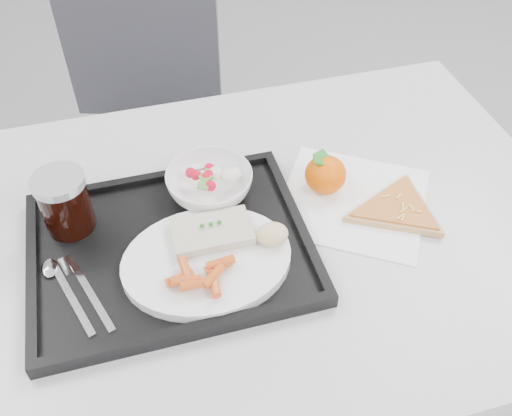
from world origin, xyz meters
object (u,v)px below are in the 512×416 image
at_px(salad_bowl, 210,184).
at_px(cola_glass, 65,202).
at_px(table, 237,255).
at_px(pizza_slice, 397,209).
at_px(tangerine, 325,174).
at_px(chair, 154,115).
at_px(dinner_plate, 207,261).
at_px(tray, 171,249).

distance_m(salad_bowl, cola_glass, 0.24).
distance_m(table, pizza_slice, 0.30).
height_order(tangerine, pizza_slice, tangerine).
relative_size(chair, salad_bowl, 6.11).
distance_m(dinner_plate, salad_bowl, 0.16).
bearing_deg(tray, chair, 86.23).
relative_size(table, chair, 1.29).
xyz_separation_m(table, tray, (-0.11, -0.02, 0.08)).
height_order(tray, tangerine, tangerine).
bearing_deg(cola_glass, pizza_slice, -11.24).
height_order(chair, cola_glass, chair).
bearing_deg(pizza_slice, tangerine, 137.44).
bearing_deg(cola_glass, dinner_plate, -35.55).
distance_m(table, tray, 0.14).
bearing_deg(tray, table, 9.70).
bearing_deg(chair, pizza_slice, -63.22).
height_order(table, cola_glass, cola_glass).
relative_size(tray, dinner_plate, 1.67).
distance_m(chair, salad_bowl, 0.63).
xyz_separation_m(table, pizza_slice, (0.28, -0.04, 0.08)).
height_order(tray, cola_glass, cola_glass).
height_order(table, tray, tray).
bearing_deg(table, dinner_plate, -131.94).
xyz_separation_m(salad_bowl, tangerine, (0.21, -0.03, -0.00)).
distance_m(chair, pizza_slice, 0.81).
relative_size(salad_bowl, pizza_slice, 0.72).
relative_size(chair, tangerine, 11.57).
bearing_deg(dinner_plate, table, 48.06).
height_order(salad_bowl, tangerine, tangerine).
xyz_separation_m(table, dinner_plate, (-0.06, -0.07, 0.09)).
bearing_deg(pizza_slice, table, 172.61).
height_order(cola_glass, tangerine, cola_glass).
height_order(table, pizza_slice, pizza_slice).
distance_m(chair, cola_glass, 0.68).
bearing_deg(cola_glass, tray, -31.27).
distance_m(cola_glass, pizza_slice, 0.56).
bearing_deg(tangerine, salad_bowl, 172.05).
distance_m(chair, tray, 0.72).
xyz_separation_m(tray, cola_glass, (-0.15, 0.09, 0.06)).
distance_m(tray, dinner_plate, 0.07).
distance_m(tangerine, pizza_slice, 0.14).
xyz_separation_m(cola_glass, pizza_slice, (0.55, -0.11, -0.06)).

